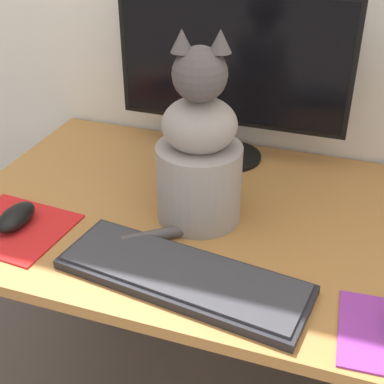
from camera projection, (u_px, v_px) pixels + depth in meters
desk at (218, 252)px, 1.23m from camera, size 1.15×0.72×0.73m
monitor at (232, 69)px, 1.28m from camera, size 0.57×0.17×0.43m
keyboard at (184, 276)px, 0.98m from camera, size 0.49×0.22×0.02m
mousepad_left at (14, 228)px, 1.13m from camera, size 0.24×0.21×0.00m
computer_mouse_left at (16, 217)px, 1.12m from camera, size 0.06×0.11×0.04m
cat at (199, 155)px, 1.09m from camera, size 0.23×0.28×0.41m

